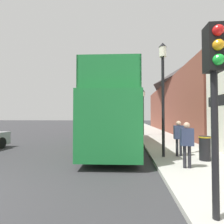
# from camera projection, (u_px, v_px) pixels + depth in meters

# --- Properties ---
(ground_plane) EXTENTS (144.00, 144.00, 0.00)m
(ground_plane) POSITION_uv_depth(u_px,v_px,m) (94.00, 131.00, 24.21)
(ground_plane) COLOR #333335
(sidewalk) EXTENTS (3.64, 108.00, 0.14)m
(sidewalk) POSITION_uv_depth(u_px,v_px,m) (152.00, 133.00, 20.58)
(sidewalk) COLOR #ADAAA3
(sidewalk) RESTS_ON ground_plane
(brick_terrace_rear) EXTENTS (6.00, 24.52, 8.88)m
(brick_terrace_rear) POSITION_uv_depth(u_px,v_px,m) (186.00, 98.00, 22.78)
(brick_terrace_rear) COLOR brown
(brick_terrace_rear) RESTS_ON ground_plane
(tour_bus) EXTENTS (2.92, 10.63, 4.32)m
(tour_bus) POSITION_uv_depth(u_px,v_px,m) (113.00, 117.00, 11.49)
(tour_bus) COLOR #1E7A38
(tour_bus) RESTS_ON ground_plane
(parked_car_ahead_of_bus) EXTENTS (1.90, 4.37, 1.48)m
(parked_car_ahead_of_bus) POSITION_uv_depth(u_px,v_px,m) (127.00, 128.00, 20.35)
(parked_car_ahead_of_bus) COLOR navy
(parked_car_ahead_of_bus) RESTS_ON ground_plane
(pedestrian_second) EXTENTS (0.42, 0.23, 1.62)m
(pedestrian_second) POSITION_uv_depth(u_px,v_px,m) (187.00, 140.00, 6.20)
(pedestrian_second) COLOR #232328
(pedestrian_second) RESTS_ON sidewalk
(pedestrian_third) EXTENTS (0.43, 0.23, 1.63)m
(pedestrian_third) POSITION_uv_depth(u_px,v_px,m) (179.00, 135.00, 8.06)
(pedestrian_third) COLOR #232328
(pedestrian_third) RESTS_ON sidewalk
(traffic_signal) EXTENTS (0.28, 0.42, 3.48)m
(traffic_signal) POSITION_uv_depth(u_px,v_px,m) (215.00, 76.00, 3.13)
(traffic_signal) COLOR black
(traffic_signal) RESTS_ON sidewalk
(lamp_post_nearest) EXTENTS (0.35, 0.35, 5.26)m
(lamp_post_nearest) POSITION_uv_depth(u_px,v_px,m) (163.00, 79.00, 8.04)
(lamp_post_nearest) COLOR black
(lamp_post_nearest) RESTS_ON sidewalk
(lamp_post_second) EXTENTS (0.35, 0.35, 4.53)m
(lamp_post_second) POSITION_uv_depth(u_px,v_px,m) (143.00, 104.00, 17.40)
(lamp_post_second) COLOR black
(lamp_post_second) RESTS_ON sidewalk
(litter_bin) EXTENTS (0.48, 0.48, 1.01)m
(litter_bin) POSITION_uv_depth(u_px,v_px,m) (205.00, 148.00, 7.26)
(litter_bin) COLOR black
(litter_bin) RESTS_ON sidewalk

